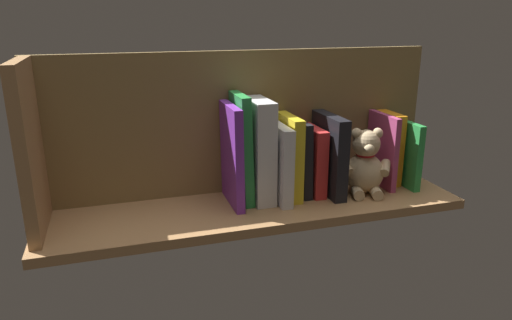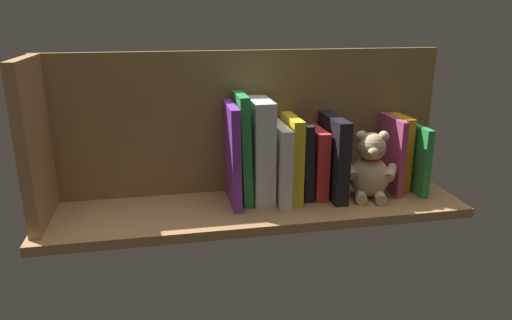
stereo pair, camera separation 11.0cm
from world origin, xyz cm
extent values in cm
cube|color=#A87A4C|center=(0.00, 0.00, -1.10)|extent=(98.94, 25.94, 2.20)
cube|color=olive|center=(0.00, -10.72, 17.62)|extent=(98.94, 1.50, 35.24)
cube|color=#A87A4C|center=(47.47, 0.00, 17.62)|extent=(2.40, 19.94, 35.24)
cube|color=green|center=(-41.34, -2.25, 8.55)|extent=(1.83, 14.64, 17.10)
cube|color=orange|center=(-38.24, -4.53, 9.44)|extent=(3.07, 10.07, 18.89)
cube|color=#B23F72|center=(-35.33, -2.94, 9.54)|extent=(1.46, 13.25, 19.07)
ellipsoid|color=#D1B284|center=(-28.38, 0.60, 5.09)|extent=(11.73, 11.05, 10.18)
sphere|color=#D1B284|center=(-28.38, 0.60, 12.80)|extent=(7.00, 7.00, 7.00)
sphere|color=#D1B284|center=(-30.90, 1.35, 15.42)|extent=(2.70, 2.70, 2.70)
sphere|color=#D1B284|center=(-25.87, -0.15, 15.42)|extent=(2.70, 2.70, 2.70)
sphere|color=beige|center=(-27.53, 3.45, 12.28)|extent=(2.70, 2.70, 2.70)
cylinder|color=#D1B284|center=(-32.65, 3.20, 6.87)|extent=(4.89, 5.44, 3.76)
cylinder|color=#D1B284|center=(-23.39, 0.44, 6.87)|extent=(2.68, 5.13, 3.76)
cylinder|color=#D1B284|center=(-29.34, 5.40, 1.35)|extent=(3.68, 4.43, 2.70)
cylinder|color=#D1B284|center=(-24.95, 4.09, 1.35)|extent=(3.68, 4.43, 2.70)
torus|color=red|center=(-28.38, 0.60, 10.02)|extent=(5.77, 5.77, 0.80)
cube|color=black|center=(-19.58, -1.81, 10.01)|extent=(3.15, 15.51, 20.03)
cube|color=red|center=(-15.83, -3.42, 8.44)|extent=(3.04, 12.30, 16.88)
cube|color=black|center=(-12.53, -3.71, 9.36)|extent=(2.77, 11.71, 18.78)
cube|color=yellow|center=(-9.42, -2.96, 10.13)|extent=(2.67, 13.21, 20.26)
cube|color=silver|center=(-6.07, -1.87, 9.34)|extent=(2.88, 15.39, 18.70)
cube|color=silver|center=(-1.69, -2.94, 12.32)|extent=(4.74, 13.06, 24.64)
cube|color=green|center=(2.45, -3.56, 12.99)|extent=(3.09, 12.01, 26.04)
cube|color=purple|center=(5.22, -2.23, 11.93)|extent=(2.31, 14.67, 23.89)
camera|label=1|loc=(30.94, 100.03, 43.75)|focal=33.10mm
camera|label=2|loc=(20.32, 102.71, 43.75)|focal=33.10mm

